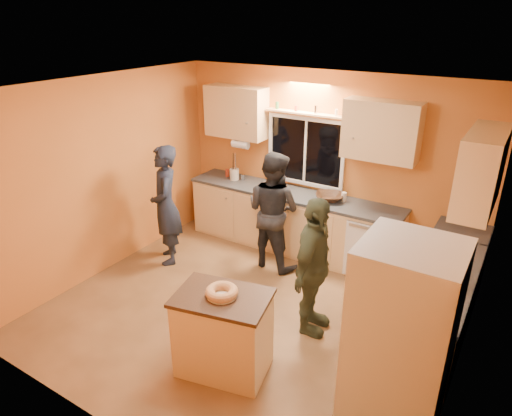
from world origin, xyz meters
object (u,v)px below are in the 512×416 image
Objects in this scene: person_left at (166,206)px; person_right at (313,268)px; island at (223,333)px; refrigerator at (399,348)px; person_center at (273,211)px.

person_left is 2.42m from person_right.
island is 0.59× the size of person_left.
refrigerator is at bearing -8.98° from island.
island is at bearing -176.50° from refrigerator.
island is 2.41m from person_left.
refrigerator is 1.81× the size of island.
person_right reaches higher than island.
person_left is (-3.56, 1.27, -0.06)m from refrigerator.
person_right is (-1.16, 0.92, -0.11)m from refrigerator.
person_left is 1.48m from person_center.
refrigerator is 1.07× the size of person_left.
refrigerator is at bearing -135.43° from person_right.
person_left is 1.07× the size of person_right.
person_right is (2.40, -0.35, -0.05)m from person_left.
person_center is 1.04× the size of person_right.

